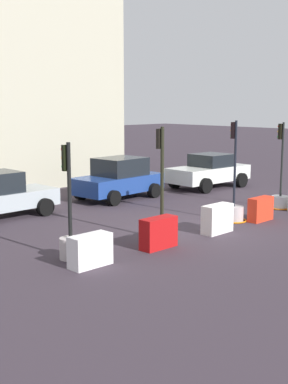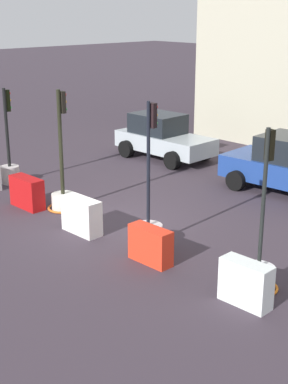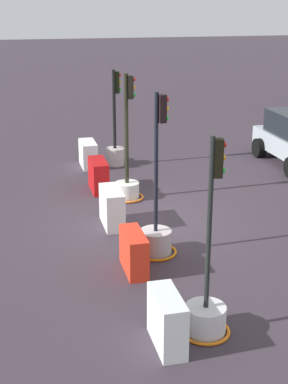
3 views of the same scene
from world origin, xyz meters
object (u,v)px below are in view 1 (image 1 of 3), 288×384
at_px(car_blue_estate, 119,179).
at_px(traffic_light_0, 70,236).
at_px(traffic_light_2, 234,208).
at_px(traffic_light_3, 280,197).
at_px(car_silver_hatchback, 0,195).
at_px(traffic_light_1, 162,221).
at_px(construction_barrier_3, 261,209).
at_px(car_white_van, 209,171).
at_px(construction_barrier_1, 159,233).
at_px(construction_barrier_0, 90,251).
at_px(construction_barrier_2, 217,219).

bearing_deg(car_blue_estate, traffic_light_0, -138.85).
height_order(traffic_light_2, traffic_light_3, traffic_light_2).
bearing_deg(traffic_light_2, car_blue_estate, 90.53).
relative_size(traffic_light_0, traffic_light_3, 0.92).
bearing_deg(car_silver_hatchback, traffic_light_1, -70.94).
relative_size(traffic_light_2, car_blue_estate, 0.85).
relative_size(traffic_light_0, construction_barrier_3, 2.87).
bearing_deg(traffic_light_2, traffic_light_1, 179.54).
height_order(car_white_van, car_blue_estate, car_blue_estate).
distance_m(construction_barrier_3, car_blue_estate, 6.71).
bearing_deg(construction_barrier_1, construction_barrier_0, -179.86).
relative_size(construction_barrier_2, construction_barrier_3, 1.05).
bearing_deg(traffic_light_0, car_blue_estate, 41.15).
bearing_deg(car_white_van, car_silver_hatchback, 175.61).
distance_m(construction_barrier_0, construction_barrier_3, 7.45).
bearing_deg(traffic_light_2, construction_barrier_2, -158.71).
relative_size(traffic_light_0, car_silver_hatchback, 0.79).
height_order(traffic_light_2, construction_barrier_3, traffic_light_2).
xyz_separation_m(traffic_light_0, car_blue_estate, (6.66, 5.82, 0.24)).
bearing_deg(construction_barrier_0, traffic_light_0, 88.67).
bearing_deg(car_silver_hatchback, traffic_light_3, -34.43).
distance_m(traffic_light_0, traffic_light_2, 6.72).
xyz_separation_m(construction_barrier_0, car_blue_estate, (6.68, 6.69, 0.45)).
height_order(traffic_light_1, construction_barrier_3, traffic_light_1).
relative_size(car_white_van, car_blue_estate, 1.04).
bearing_deg(traffic_light_2, car_white_van, 46.41).
distance_m(construction_barrier_1, construction_barrier_2, 2.58).
relative_size(construction_barrier_2, car_blue_estate, 0.28).
xyz_separation_m(construction_barrier_0, car_white_van, (11.73, 5.91, 0.39)).
bearing_deg(car_blue_estate, construction_barrier_0, -134.95).
bearing_deg(construction_barrier_1, traffic_light_1, 39.96).
xyz_separation_m(traffic_light_2, car_white_van, (5.00, 5.25, 0.33)).
bearing_deg(car_white_van, traffic_light_3, -110.28).
bearing_deg(construction_barrier_0, traffic_light_1, 11.90).
distance_m(construction_barrier_2, construction_barrier_3, 2.44).
relative_size(traffic_light_1, car_silver_hatchback, 0.87).
relative_size(construction_barrier_1, car_blue_estate, 0.28).
relative_size(car_silver_hatchback, car_blue_estate, 0.95).
relative_size(traffic_light_1, car_blue_estate, 0.83).
distance_m(traffic_light_0, car_silver_hatchback, 5.96).
height_order(construction_barrier_2, car_silver_hatchback, car_silver_hatchback).
height_order(car_white_van, car_silver_hatchback, car_silver_hatchback).
bearing_deg(traffic_light_1, traffic_light_3, 0.71).
xyz_separation_m(construction_barrier_1, car_blue_estate, (4.25, 6.68, 0.41)).
distance_m(traffic_light_0, construction_barrier_1, 2.56).
relative_size(construction_barrier_1, car_silver_hatchback, 0.30).
height_order(construction_barrier_0, construction_barrier_2, construction_barrier_2).
relative_size(construction_barrier_1, construction_barrier_3, 1.08).
bearing_deg(traffic_light_2, traffic_light_3, 2.03).
xyz_separation_m(car_white_van, car_blue_estate, (-5.06, 0.78, 0.05)).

